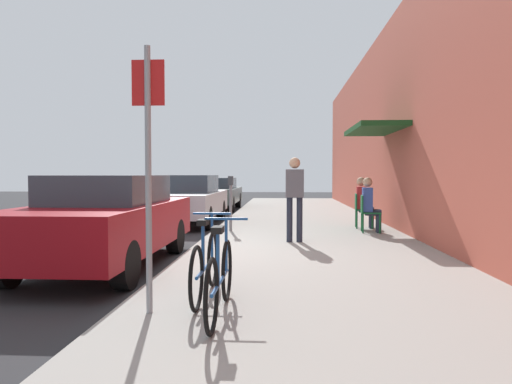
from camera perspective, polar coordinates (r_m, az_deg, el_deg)
The scene contains 15 objects.
ground_plane at distance 8.47m, azimuth -8.38°, elevation -7.88°, with size 60.00×60.00×0.00m, color #2D2D30.
sidewalk_slab at distance 10.28m, azimuth 6.41°, elevation -5.75°, with size 4.50×32.00×0.12m, color #9E9B93.
building_facade at distance 10.67m, azimuth 19.60°, elevation 9.09°, with size 1.40×32.00×5.57m.
parked_car_0 at distance 7.67m, azimuth -18.16°, elevation -3.29°, with size 1.80×4.40×1.47m.
parked_car_1 at distance 13.68m, azimuth -8.46°, elevation -0.88°, with size 1.80×4.40×1.46m.
parked_car_2 at distance 19.24m, azimuth -5.00°, elevation -0.11°, with size 1.80×4.40×1.34m.
parking_meter at distance 11.01m, azimuth -3.18°, elevation -0.89°, with size 0.12×0.10×1.32m.
street_sign at distance 4.58m, azimuth -13.27°, elevation 4.14°, with size 0.32×0.06×2.60m.
bicycle_0 at distance 4.48m, azimuth -4.49°, elevation -10.71°, with size 0.46×1.71×0.90m.
bicycle_1 at distance 5.14m, azimuth -6.31°, elevation -9.03°, with size 0.46×1.71×0.90m.
cafe_chair_0 at distance 11.04m, azimuth 13.69°, elevation -2.31°, with size 0.48×0.48×0.87m.
seated_patron_0 at distance 11.03m, azimuth 14.01°, elevation -1.31°, with size 0.45×0.39×1.29m.
cafe_chair_1 at distance 11.90m, azimuth 12.94°, elevation -1.98°, with size 0.48×0.48×0.87m.
seated_patron_1 at distance 11.89m, azimuth 13.23°, elevation -1.05°, with size 0.45×0.39×1.29m.
pedestrian_standing at distance 9.20m, azimuth 4.83°, elevation -0.04°, with size 0.36×0.22×1.70m.
Camera 1 is at (1.71, -8.16, 1.48)m, focal length 32.09 mm.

